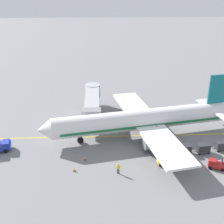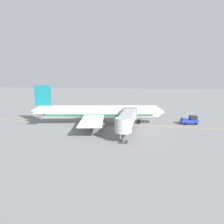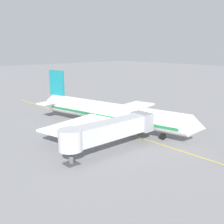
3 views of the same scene
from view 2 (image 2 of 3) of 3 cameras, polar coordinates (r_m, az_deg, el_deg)
ground_plane at (r=57.47m, az=-4.92°, el=-3.24°), size 400.00×400.00×0.00m
gate_lead_in_line at (r=57.47m, az=-4.92°, el=-3.24°), size 0.24×80.00×0.01m
parked_airliner at (r=56.54m, az=-4.12°, el=-0.15°), size 30.44×37.14×10.63m
jet_bridge at (r=46.64m, az=4.30°, el=-1.86°), size 16.87×3.50×4.98m
pushback_tractor at (r=60.33m, az=20.89°, el=-2.16°), size 3.01×4.74×2.40m
baggage_tug_lead at (r=66.54m, az=-3.83°, el=-0.86°), size 1.42×2.57×1.62m
baggage_tug_trailing at (r=70.07m, az=-9.51°, el=-0.45°), size 1.96×2.75×1.62m
baggage_cart_front at (r=64.54m, az=-5.22°, el=-0.99°), size 1.59×2.97×1.58m
baggage_cart_second_in_train at (r=64.81m, az=-7.76°, el=-0.99°), size 1.59×2.97×1.58m
baggage_cart_third_in_train at (r=65.75m, az=-10.40°, el=-0.91°), size 1.59×2.97×1.58m
baggage_cart_tail_end at (r=66.37m, az=-13.38°, el=-0.92°), size 1.59×2.97×1.58m
ground_crew_wing_walker at (r=67.06m, az=2.71°, el=-0.56°), size 0.41×0.68×1.69m
safety_cone_nose_left at (r=62.90m, az=6.78°, el=-1.90°), size 0.36×0.36×0.59m
safety_cone_nose_right at (r=65.72m, az=8.26°, el=-1.44°), size 0.36×0.36×0.59m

